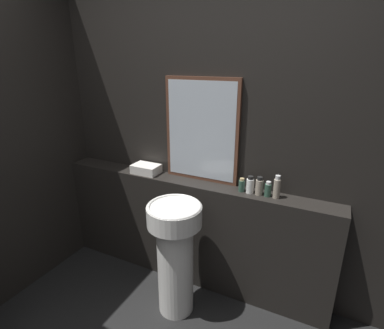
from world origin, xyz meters
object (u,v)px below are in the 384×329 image
at_px(mirror, 201,131).
at_px(towel_stack, 146,169).
at_px(pedestal_sink, 175,252).
at_px(lotion_bottle, 259,186).
at_px(conditioner_bottle, 250,185).
at_px(body_wash_bottle, 268,189).
at_px(shampoo_bottle, 242,185).
at_px(hand_soap_bottle, 277,188).

distance_m(mirror, towel_stack, 0.60).
height_order(pedestal_sink, lotion_bottle, lotion_bottle).
distance_m(conditioner_bottle, body_wash_bottle, 0.13).
relative_size(shampoo_bottle, lotion_bottle, 0.75).
xyz_separation_m(pedestal_sink, lotion_bottle, (0.48, 0.37, 0.46)).
relative_size(conditioner_bottle, lotion_bottle, 0.95).
height_order(body_wash_bottle, hand_soap_bottle, hand_soap_bottle).
relative_size(towel_stack, conditioner_bottle, 1.76).
relative_size(body_wash_bottle, hand_soap_bottle, 0.67).
xyz_separation_m(pedestal_sink, conditioner_bottle, (0.42, 0.37, 0.46)).
relative_size(mirror, shampoo_bottle, 7.84).
relative_size(lotion_bottle, body_wash_bottle, 1.22).
xyz_separation_m(pedestal_sink, towel_stack, (-0.48, 0.37, 0.43)).
relative_size(conditioner_bottle, body_wash_bottle, 1.16).
bearing_deg(pedestal_sink, towel_stack, 142.18).
bearing_deg(pedestal_sink, conditioner_bottle, 41.68).
bearing_deg(hand_soap_bottle, pedestal_sink, -148.43).
height_order(towel_stack, conditioner_bottle, conditioner_bottle).
height_order(mirror, conditioner_bottle, mirror).
height_order(conditioner_bottle, hand_soap_bottle, hand_soap_bottle).
height_order(shampoo_bottle, hand_soap_bottle, hand_soap_bottle).
bearing_deg(hand_soap_bottle, shampoo_bottle, 180.00).
bearing_deg(pedestal_sink, mirror, 90.62).
bearing_deg(lotion_bottle, mirror, 171.12).
height_order(mirror, body_wash_bottle, mirror).
distance_m(mirror, lotion_bottle, 0.60).
bearing_deg(towel_stack, lotion_bottle, -0.00).
height_order(shampoo_bottle, body_wash_bottle, body_wash_bottle).
bearing_deg(body_wash_bottle, conditioner_bottle, -180.00).
xyz_separation_m(pedestal_sink, hand_soap_bottle, (0.60, 0.37, 0.47)).
xyz_separation_m(towel_stack, shampoo_bottle, (0.83, 0.00, 0.01)).
height_order(pedestal_sink, hand_soap_bottle, hand_soap_bottle).
bearing_deg(pedestal_sink, hand_soap_bottle, 31.57).
bearing_deg(conditioner_bottle, body_wash_bottle, 0.00).
bearing_deg(lotion_bottle, body_wash_bottle, 0.00).
relative_size(shampoo_bottle, hand_soap_bottle, 0.61).
xyz_separation_m(body_wash_bottle, hand_soap_bottle, (0.06, 0.00, 0.03)).
height_order(pedestal_sink, towel_stack, towel_stack).
bearing_deg(mirror, conditioner_bottle, -10.24).
relative_size(towel_stack, lotion_bottle, 1.68).
distance_m(towel_stack, conditioner_bottle, 0.90).
relative_size(pedestal_sink, body_wash_bottle, 8.00).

